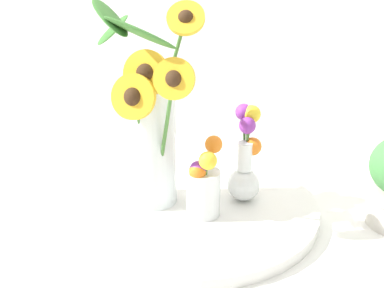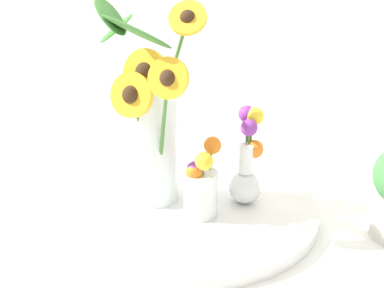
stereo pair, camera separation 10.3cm
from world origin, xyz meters
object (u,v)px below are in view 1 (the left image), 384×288
Objects in this scene: vase_small_center at (204,184)px; vase_bulb_right at (246,162)px; serving_tray at (192,208)px; mason_jar_sunflowers at (151,127)px.

vase_small_center is 0.80× the size of vase_bulb_right.
vase_bulb_right reaches higher than serving_tray.
vase_bulb_right is at bearing 57.84° from vase_small_center.
mason_jar_sunflowers is 0.15m from vase_small_center.
mason_jar_sunflowers is at bearing -163.01° from serving_tray.
mason_jar_sunflowers reaches higher than vase_small_center.
mason_jar_sunflowers is 0.21m from vase_bulb_right.
serving_tray is 1.23× the size of mason_jar_sunflowers.
mason_jar_sunflowers reaches higher than serving_tray.
vase_bulb_right is at bearing 31.74° from serving_tray.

